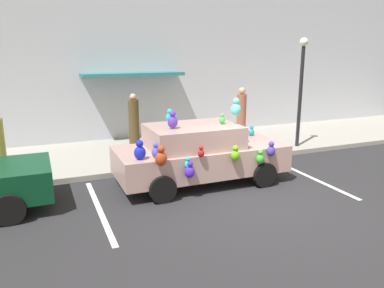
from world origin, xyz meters
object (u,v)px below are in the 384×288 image
street_lamp_post (301,81)px  pedestrian_near_shopfront (134,123)px  pedestrian_by_lamp (241,115)px  plush_covered_car (199,153)px  teddy_bear_on_sidewalk (184,150)px

street_lamp_post → pedestrian_near_shopfront: (-5.28, 1.85, -1.38)m
pedestrian_near_shopfront → pedestrian_by_lamp: pedestrian_by_lamp is taller
plush_covered_car → street_lamp_post: 5.05m
pedestrian_near_shopfront → pedestrian_by_lamp: size_ratio=0.96×
street_lamp_post → pedestrian_by_lamp: size_ratio=1.89×
plush_covered_car → pedestrian_by_lamp: plush_covered_car is taller
pedestrian_near_shopfront → pedestrian_by_lamp: bearing=-2.9°
plush_covered_car → pedestrian_by_lamp: bearing=46.9°
plush_covered_car → street_lamp_post: bearing=21.3°
plush_covered_car → pedestrian_near_shopfront: 3.69m
street_lamp_post → pedestrian_near_shopfront: bearing=160.7°
teddy_bear_on_sidewalk → street_lamp_post: 4.61m
street_lamp_post → pedestrian_by_lamp: (-1.29, 1.65, -1.34)m
teddy_bear_on_sidewalk → pedestrian_by_lamp: 3.30m
plush_covered_car → pedestrian_by_lamp: size_ratio=2.28×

